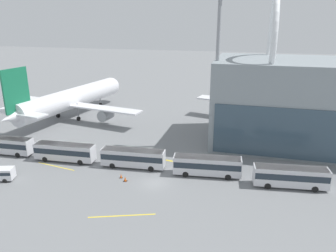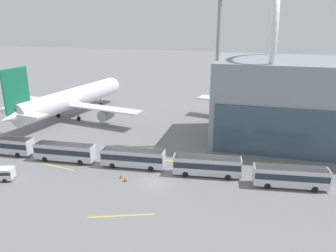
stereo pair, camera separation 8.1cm
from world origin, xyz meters
The scene contains 15 objects.
ground_plane centered at (0.00, 0.00, 0.00)m, with size 440.00×440.00×0.00m, color slate.
airliner_at_gate_near centered at (-31.76, 28.65, 5.08)m, with size 42.70×42.45×15.28m.
airliner_at_gate_far centered at (19.76, 38.34, 5.68)m, with size 39.13×39.00×14.25m.
shuttle_bus_0 centered at (-31.52, 4.24, 1.93)m, with size 11.37×3.12×3.29m.
shuttle_bus_1 centered at (-18.40, 4.20, 1.93)m, with size 11.38×3.21×3.29m.
shuttle_bus_2 centered at (-5.28, 4.82, 1.93)m, with size 11.42×3.42×3.29m.
shuttle_bus_3 centered at (7.84, 4.90, 1.93)m, with size 11.46×3.77×3.29m.
shuttle_bus_4 centered at (20.96, 4.20, 1.93)m, with size 11.47×3.78×3.29m.
floodlight_mast centered at (7.21, 19.13, 17.49)m, with size 2.52×2.52×29.41m.
lane_stripe_0 centered at (-18.80, 1.56, 0.00)m, with size 8.17×0.25×0.01m, color yellow.
lane_stripe_1 centered at (2.37, 8.92, 0.00)m, with size 8.63×0.25×0.01m, color yellow.
lane_stripe_2 centered at (-3.18, 9.69, 0.00)m, with size 11.82×0.25×0.01m, color yellow.
lane_stripe_3 centered at (-1.48, -9.83, 0.00)m, with size 9.02×0.25×0.01m, color yellow.
traffic_cone_0 centered at (-4.69, -0.53, 0.39)m, with size 0.57×0.57×0.79m.
traffic_cone_1 centered at (-5.80, 0.37, 0.36)m, with size 0.46×0.46×0.74m.
Camera 1 is at (14.06, -44.94, 25.25)m, focal length 35.00 mm.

